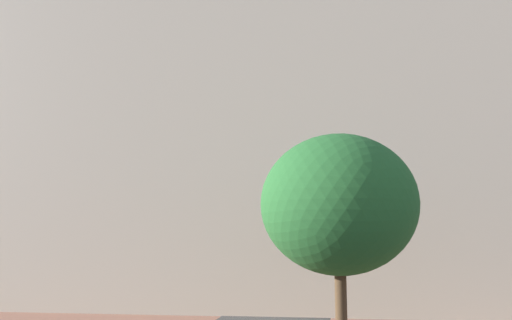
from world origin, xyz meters
name	(u,v)px	position (x,y,z in m)	size (l,w,h in m)	color
landmark_building	(277,134)	(-1.11, 27.41, 9.34)	(28.27, 14.00, 31.01)	#B2A893
tree_curb_far	(339,204)	(2.18, 13.47, 4.31)	(4.73, 4.73, 6.45)	#4C3823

